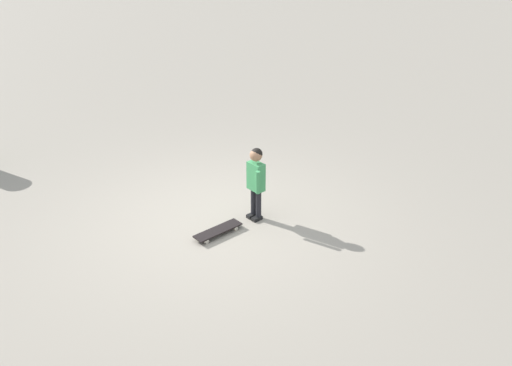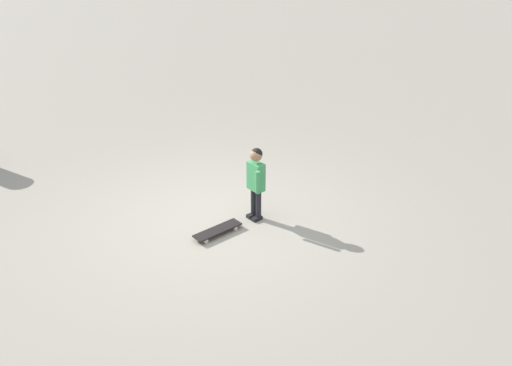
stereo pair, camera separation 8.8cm
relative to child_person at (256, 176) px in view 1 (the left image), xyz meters
name	(u,v)px [view 1 (the left image)]	position (x,y,z in m)	size (l,w,h in m)	color
ground_plane	(214,219)	(-0.46, -0.37, -0.66)	(50.00, 50.00, 0.00)	#9E9384
child_person	(256,176)	(0.00, 0.00, 0.00)	(0.32, 0.30, 1.06)	black
skateboard	(218,230)	(-0.17, -0.64, -0.60)	(0.36, 0.72, 0.07)	black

